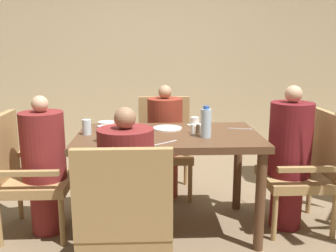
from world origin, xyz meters
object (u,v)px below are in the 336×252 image
plate_main_left (125,129)px  glass_tall_near (102,134)px  diner_in_near_chair (127,196)px  chair_far_side (165,143)px  diner_in_right_chair (289,156)px  bowl_small (106,124)px  water_bottle (206,123)px  chair_left_side (25,171)px  chair_right_side (307,167)px  glass_tall_mid (87,127)px  teacup_with_saucer (195,122)px  diner_in_far_chair (165,141)px  plate_main_right (167,128)px  diner_in_left_chair (44,164)px  chair_near_corner (126,217)px

plate_main_left → glass_tall_near: (-0.13, -0.37, 0.05)m
diner_in_near_chair → glass_tall_near: size_ratio=9.50×
plate_main_left → diner_in_near_chair: bearing=-85.8°
chair_far_side → diner_in_right_chair: 1.22m
bowl_small → water_bottle: size_ratio=0.57×
chair_left_side → chair_right_side: (2.14, 0.00, 0.00)m
water_bottle → glass_tall_mid: 0.87m
chair_far_side → water_bottle: size_ratio=4.02×
chair_far_side → bowl_small: (-0.49, -0.53, 0.30)m
teacup_with_saucer → water_bottle: bearing=-85.9°
diner_in_far_chair → diner_in_right_chair: size_ratio=0.95×
glass_tall_near → teacup_with_saucer: bearing=37.0°
diner_in_near_chair → glass_tall_mid: diner_in_near_chair is taller
chair_far_side → diner_in_near_chair: diner_in_near_chair is taller
chair_right_side → diner_in_near_chair: 1.49m
diner_in_right_chair → water_bottle: (-0.66, -0.12, 0.29)m
chair_far_side → diner_in_near_chair: size_ratio=0.85×
teacup_with_saucer → water_bottle: water_bottle is taller
water_bottle → chair_right_side: bearing=8.6°
chair_right_side → plate_main_right: 1.12m
plate_main_right → diner_in_left_chair: bearing=-170.1°
diner_in_right_chair → chair_right_side: bearing=0.0°
chair_right_side → plate_main_right: size_ratio=4.00×
chair_right_side → plate_main_right: (-1.07, 0.16, 0.28)m
water_bottle → glass_tall_near: 0.73m
plate_main_right → glass_tall_near: (-0.45, -0.38, 0.05)m
water_bottle → diner_in_near_chair: bearing=-135.1°
diner_in_left_chair → chair_right_side: size_ratio=1.15×
chair_far_side → teacup_with_saucer: size_ratio=7.17×
bowl_small → chair_far_side: bearing=47.4°
teacup_with_saucer → water_bottle: size_ratio=0.56×
chair_right_side → diner_in_near_chair: bearing=-154.0°
bowl_small → teacup_with_saucer: bearing=2.6°
plate_main_right → glass_tall_near: 0.59m
chair_far_side → chair_near_corner: (-0.27, -1.59, 0.00)m
diner_in_right_chair → chair_near_corner: size_ratio=1.22×
diner_in_right_chair → plate_main_left: (-1.25, 0.15, 0.19)m
bowl_small → water_bottle: water_bottle is taller
diner_in_near_chair → glass_tall_mid: bearing=116.6°
diner_in_far_chair → diner_in_near_chair: bearing=-101.7°
chair_near_corner → teacup_with_saucer: chair_near_corner is taller
diner_in_far_chair → water_bottle: bearing=-71.3°
diner_in_left_chair → chair_left_side: bearing=-180.0°
diner_in_left_chair → diner_in_near_chair: (0.65, -0.65, 0.01)m
diner_in_near_chair → water_bottle: diner_in_near_chair is taller
diner_in_right_chair → water_bottle: diner_in_right_chair is taller
chair_left_side → chair_right_side: same height
teacup_with_saucer → bowl_small: bearing=-177.4°
bowl_small → glass_tall_mid: (-0.11, -0.26, 0.03)m
chair_left_side → diner_in_near_chair: (0.80, -0.65, 0.06)m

